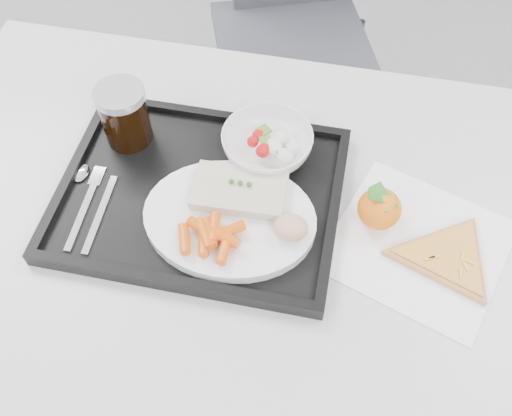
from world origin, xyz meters
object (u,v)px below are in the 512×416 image
at_px(tangerine, 379,208).
at_px(table, 246,245).
at_px(salad_bowl, 267,144).
at_px(pizza_slice, 447,257).
at_px(tray, 200,195).
at_px(cola_glass, 124,114).
at_px(dinner_plate, 230,218).
at_px(chair, 299,3).

bearing_deg(tangerine, table, -167.43).
relative_size(salad_bowl, pizza_slice, 0.70).
xyz_separation_m(tray, tangerine, (0.29, 0.01, 0.03)).
bearing_deg(cola_glass, dinner_plate, -33.25).
xyz_separation_m(table, dinner_plate, (-0.02, -0.01, 0.09)).
distance_m(dinner_plate, pizza_slice, 0.34).
height_order(dinner_plate, cola_glass, cola_glass).
bearing_deg(tray, table, -22.16).
bearing_deg(table, pizza_slice, -1.10).
bearing_deg(tray, tangerine, 2.30).
distance_m(tray, dinner_plate, 0.08).
relative_size(table, salad_bowl, 7.89).
bearing_deg(tangerine, pizza_slice, -24.97).
xyz_separation_m(chair, tangerine, (0.24, -0.84, 0.25)).
xyz_separation_m(tray, dinner_plate, (0.06, -0.05, 0.02)).
xyz_separation_m(dinner_plate, pizza_slice, (0.33, 0.01, -0.01)).
relative_size(tray, pizza_slice, 2.07).
height_order(tangerine, pizza_slice, tangerine).
bearing_deg(tray, pizza_slice, -5.74).
bearing_deg(cola_glass, tangerine, -10.51).
bearing_deg(table, chair, 92.71).
xyz_separation_m(table, pizza_slice, (0.31, -0.01, 0.08)).
bearing_deg(tangerine, cola_glass, 169.49).
distance_m(table, pizza_slice, 0.32).
xyz_separation_m(table, salad_bowl, (0.01, 0.14, 0.11)).
relative_size(chair, tangerine, 10.90).
xyz_separation_m(cola_glass, tangerine, (0.43, -0.08, -0.04)).
height_order(tray, tangerine, tangerine).
relative_size(table, chair, 1.29).
xyz_separation_m(tray, cola_glass, (-0.15, 0.09, 0.06)).
distance_m(table, dinner_plate, 0.09).
bearing_deg(tray, cola_glass, 148.42).
bearing_deg(tangerine, dinner_plate, -165.77).
distance_m(table, cola_glass, 0.30).
bearing_deg(tangerine, chair, 106.29).
xyz_separation_m(dinner_plate, cola_glass, (-0.21, 0.14, 0.05)).
relative_size(table, pizza_slice, 5.52).
bearing_deg(pizza_slice, tray, 174.26).
xyz_separation_m(cola_glass, pizza_slice, (0.54, -0.13, -0.06)).
height_order(table, salad_bowl, salad_bowl).
relative_size(salad_bowl, tangerine, 1.78).
bearing_deg(pizza_slice, table, 178.90).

